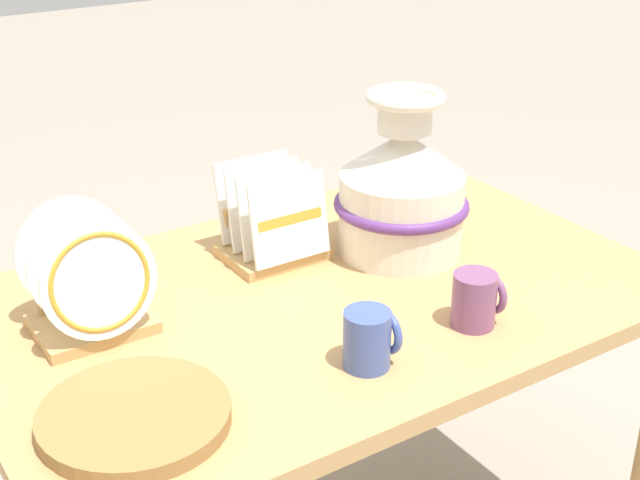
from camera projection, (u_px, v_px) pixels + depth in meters
display_table at (320, 330)px, 1.77m from camera, size 1.33×0.84×0.75m
ceramic_vase at (402, 188)px, 1.84m from camera, size 0.28×0.28×0.35m
dish_rack_round_plates at (90, 291)px, 1.56m from camera, size 0.20×0.18×0.23m
dish_rack_square_plates at (270, 228)px, 1.84m from camera, size 0.20×0.18×0.20m
wicker_charger_stack at (134, 416)px, 1.35m from camera, size 0.29×0.29×0.03m
mug_cobalt_glaze at (369, 338)px, 1.48m from camera, size 0.09×0.08×0.10m
mug_plum_glaze at (476, 299)px, 1.60m from camera, size 0.09×0.08×0.10m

